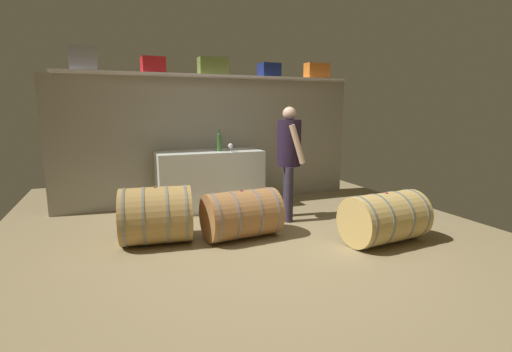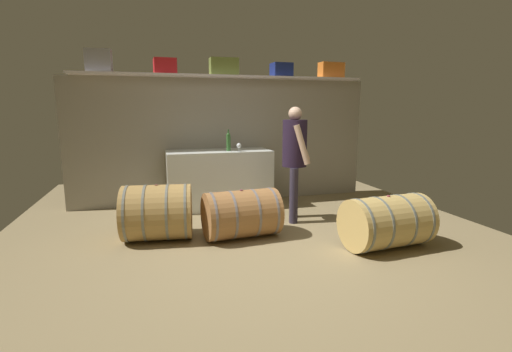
% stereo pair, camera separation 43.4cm
% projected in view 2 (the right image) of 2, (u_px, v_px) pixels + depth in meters
% --- Properties ---
extents(ground_plane, '(6.13, 8.17, 0.02)m').
position_uv_depth(ground_plane, '(254.00, 237.00, 4.52)').
color(ground_plane, '#8A7752').
extents(back_wall_panel, '(4.93, 0.10, 2.02)m').
position_uv_depth(back_wall_panel, '(224.00, 141.00, 6.10)').
color(back_wall_panel, gray).
rests_on(back_wall_panel, ground).
extents(high_shelf_board, '(4.53, 0.40, 0.03)m').
position_uv_depth(high_shelf_board, '(225.00, 77.00, 5.77)').
color(high_shelf_board, silver).
rests_on(high_shelf_board, back_wall_panel).
extents(toolcase_grey, '(0.36, 0.20, 0.33)m').
position_uv_depth(toolcase_grey, '(99.00, 61.00, 5.26)').
color(toolcase_grey, '#959499').
rests_on(toolcase_grey, high_shelf_board).
extents(toolcase_red, '(0.34, 0.32, 0.23)m').
position_uv_depth(toolcase_red, '(165.00, 66.00, 5.51)').
color(toolcase_red, red).
rests_on(toolcase_red, high_shelf_board).
extents(toolcase_olive, '(0.44, 0.25, 0.26)m').
position_uv_depth(toolcase_olive, '(224.00, 67.00, 5.74)').
color(toolcase_olive, olive).
rests_on(toolcase_olive, high_shelf_board).
extents(toolcase_navy, '(0.33, 0.28, 0.22)m').
position_uv_depth(toolcase_navy, '(281.00, 70.00, 6.00)').
color(toolcase_navy, navy).
rests_on(toolcase_navy, high_shelf_board).
extents(toolcase_orange, '(0.43, 0.22, 0.26)m').
position_uv_depth(toolcase_orange, '(331.00, 70.00, 6.23)').
color(toolcase_orange, orange).
rests_on(toolcase_orange, high_shelf_board).
extents(work_cabinet, '(1.60, 0.66, 0.90)m').
position_uv_depth(work_cabinet, '(219.00, 179.00, 5.79)').
color(work_cabinet, white).
rests_on(work_cabinet, ground).
extents(wine_bottle_green, '(0.07, 0.07, 0.33)m').
position_uv_depth(wine_bottle_green, '(228.00, 141.00, 5.63)').
color(wine_bottle_green, '#315E2B').
rests_on(wine_bottle_green, work_cabinet).
extents(wine_glass, '(0.07, 0.07, 0.13)m').
position_uv_depth(wine_glass, '(239.00, 146.00, 5.53)').
color(wine_glass, white).
rests_on(wine_glass, work_cabinet).
extents(wine_barrel_near, '(0.93, 0.65, 0.59)m').
position_uv_depth(wine_barrel_near, '(241.00, 214.00, 4.43)').
color(wine_barrel_near, '#9F6B3C').
rests_on(wine_barrel_near, ground).
extents(wine_barrel_far, '(0.86, 0.74, 0.67)m').
position_uv_depth(wine_barrel_far, '(158.00, 212.00, 4.34)').
color(wine_barrel_far, '#A88145').
rests_on(wine_barrel_far, ground).
extents(wine_barrel_flank, '(0.98, 0.66, 0.60)m').
position_uv_depth(wine_barrel_flank, '(387.00, 222.00, 4.10)').
color(wine_barrel_flank, tan).
rests_on(wine_barrel_flank, ground).
extents(winemaker_pouring, '(0.46, 0.52, 1.57)m').
position_uv_depth(winemaker_pouring, '(295.00, 152.00, 5.00)').
color(winemaker_pouring, '#312B3A').
rests_on(winemaker_pouring, ground).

